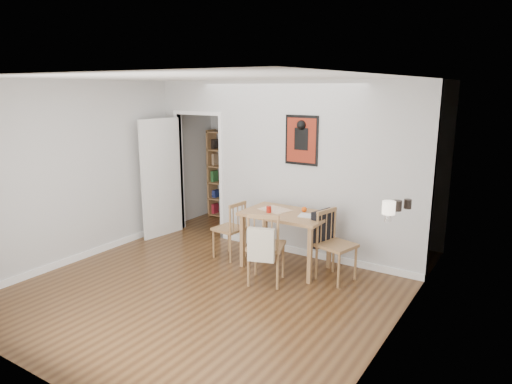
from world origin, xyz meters
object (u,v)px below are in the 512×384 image
Objects in this scene: ceramic_jar_a at (397,206)px; chair_front at (266,246)px; chair_left at (229,229)px; fireplace at (397,262)px; chair_right at (335,245)px; orange_fruit at (304,209)px; mantel_lamp at (389,209)px; ceramic_jar_b at (408,204)px; dining_table at (286,219)px; notebook at (309,216)px; red_glass at (269,209)px; bookshelf at (226,175)px.

chair_front is at bearing -172.76° from ceramic_jar_a.
ceramic_jar_a reaches higher than chair_front.
fireplace is at bearing -9.45° from chair_left.
chair_right is at bearing 151.18° from fireplace.
orange_fruit is at bearing 161.89° from chair_right.
orange_fruit is 0.36× the size of mantel_lamp.
orange_fruit is at bearing 165.18° from ceramic_jar_b.
dining_table is 0.36m from notebook.
notebook reaches higher than dining_table.
chair_front is at bearing -167.77° from ceramic_jar_b.
dining_table is 0.28m from red_glass.
fireplace is 11.65× the size of ceramic_jar_b.
dining_table is 11.01× the size of ceramic_jar_b.
dining_table is 1.78m from fireplace.
chair_left is at bearing 152.62° from chair_front.
chair_front is at bearing -141.48° from chair_right.
bookshelf is 2.65m from red_glass.
orange_fruit is (-1.50, 0.70, 0.23)m from fireplace.
ceramic_jar_b reaches higher than notebook.
chair_front is 1.84m from ceramic_jar_b.
mantel_lamp is at bearing -33.21° from notebook.
bookshelf is at bearing 151.19° from fireplace.
mantel_lamp is at bearing -34.78° from orange_fruit.
ceramic_jar_a reaches higher than fireplace.
ceramic_jar_b is (-0.01, 0.31, 0.60)m from fireplace.
red_glass is 1.93m from ceramic_jar_b.
mantel_lamp reaches higher than chair_left.
bookshelf is 14.40× the size of ceramic_jar_a.
chair_front is 1.67m from fireplace.
bookshelf is 4.47m from fireplace.
ceramic_jar_a reaches higher than ceramic_jar_b.
chair_front is at bearing -178.25° from fireplace.
notebook is 1.28× the size of mantel_lamp.
red_glass reaches higher than notebook.
notebook is (0.15, -0.16, -0.03)m from orange_fruit.
mantel_lamp is (1.85, -0.72, 0.44)m from red_glass.
ceramic_jar_b is at bearing -3.26° from red_glass.
fireplace is 4.66× the size of notebook.
red_glass reaches higher than dining_table.
chair_front is 3.16m from bookshelf.
bookshelf is (-2.96, 1.63, 0.35)m from chair_right.
ceramic_jar_b is at bearing 86.60° from mantel_lamp.
notebook is (2.56, -1.61, -0.03)m from bookshelf.
mantel_lamp reaches higher than dining_table.
fireplace is at bearing -28.82° from chair_right.
red_glass is 0.77× the size of ceramic_jar_a.
notebook is (-1.35, 0.54, 0.20)m from fireplace.
fireplace is at bearing -88.02° from ceramic_jar_b.
chair_left is 0.81m from red_glass.
chair_right is (1.65, 0.09, 0.05)m from chair_left.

